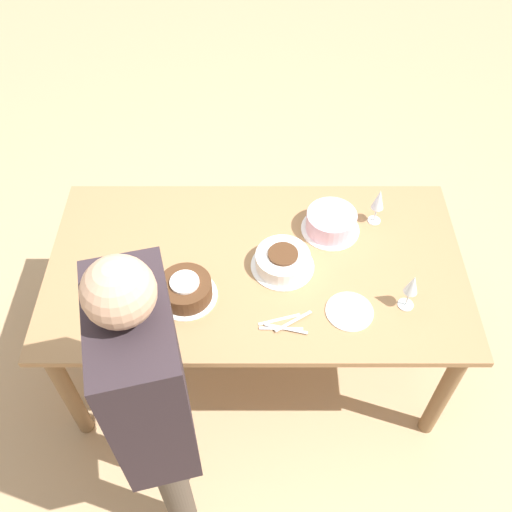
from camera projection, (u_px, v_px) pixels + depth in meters
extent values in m
plane|color=tan|center=(256.00, 353.00, 2.99)|extent=(12.00, 12.00, 0.00)
cube|color=#9E754C|center=(256.00, 266.00, 2.43)|extent=(1.77, 0.96, 0.03)
cylinder|color=brown|center=(68.00, 392.00, 2.46)|extent=(0.07, 0.07, 0.71)
cylinder|color=brown|center=(444.00, 393.00, 2.45)|extent=(0.07, 0.07, 0.71)
cylinder|color=brown|center=(101.00, 250.00, 2.98)|extent=(0.07, 0.07, 0.71)
cylinder|color=brown|center=(411.00, 251.00, 2.97)|extent=(0.07, 0.07, 0.71)
cylinder|color=white|center=(282.00, 266.00, 2.41)|extent=(0.27, 0.27, 0.01)
cylinder|color=white|center=(283.00, 260.00, 2.38)|extent=(0.23, 0.23, 0.07)
cylinder|color=#4C2D19|center=(283.00, 254.00, 2.35)|extent=(0.13, 0.13, 0.01)
cylinder|color=white|center=(186.00, 295.00, 2.31)|extent=(0.25, 0.25, 0.01)
cylinder|color=#4C2D19|center=(186.00, 289.00, 2.28)|extent=(0.21, 0.21, 0.08)
cylinder|color=white|center=(184.00, 282.00, 2.24)|extent=(0.12, 0.12, 0.01)
cylinder|color=white|center=(330.00, 229.00, 2.54)|extent=(0.26, 0.26, 0.01)
cylinder|color=#E5B2C6|center=(331.00, 222.00, 2.51)|extent=(0.22, 0.22, 0.09)
cylinder|color=silver|center=(374.00, 221.00, 2.58)|extent=(0.06, 0.06, 0.00)
cylinder|color=silver|center=(376.00, 214.00, 2.54)|extent=(0.01, 0.01, 0.08)
cone|color=silver|center=(379.00, 199.00, 2.47)|extent=(0.06, 0.06, 0.10)
cylinder|color=silver|center=(405.00, 305.00, 2.28)|extent=(0.06, 0.06, 0.00)
cylinder|color=silver|center=(408.00, 298.00, 2.24)|extent=(0.01, 0.01, 0.09)
cone|color=silver|center=(413.00, 285.00, 2.18)|extent=(0.05, 0.05, 0.09)
cylinder|color=white|center=(113.00, 308.00, 2.27)|extent=(0.18, 0.18, 0.01)
cylinder|color=white|center=(349.00, 312.00, 2.26)|extent=(0.19, 0.19, 0.01)
cube|color=silver|center=(279.00, 320.00, 2.24)|extent=(0.17, 0.06, 0.00)
cube|color=silver|center=(281.00, 329.00, 2.21)|extent=(0.17, 0.02, 0.00)
cube|color=silver|center=(286.00, 329.00, 2.20)|extent=(0.17, 0.05, 0.00)
cube|color=silver|center=(293.00, 321.00, 2.22)|extent=(0.15, 0.10, 0.00)
cylinder|color=#4C4238|center=(177.00, 495.00, 2.14)|extent=(0.11, 0.11, 0.79)
cylinder|color=#4C4238|center=(169.00, 440.00, 2.28)|extent=(0.11, 0.11, 0.79)
cube|color=#2D2328|center=(145.00, 377.00, 1.66)|extent=(0.31, 0.44, 0.66)
sphere|color=tan|center=(118.00, 292.00, 1.33)|extent=(0.18, 0.18, 0.18)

